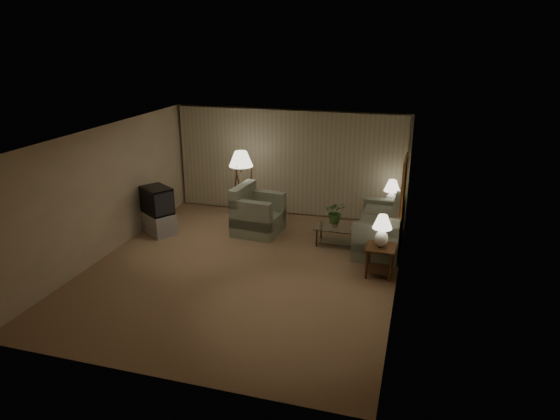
# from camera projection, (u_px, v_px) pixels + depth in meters

# --- Properties ---
(ground) EXTENTS (7.00, 7.00, 0.00)m
(ground) POSITION_uv_depth(u_px,v_px,m) (243.00, 268.00, 10.01)
(ground) COLOR #A27759
(ground) RESTS_ON ground
(room_shell) EXTENTS (6.04, 7.02, 2.72)m
(room_shell) POSITION_uv_depth(u_px,v_px,m) (266.00, 166.00, 10.79)
(room_shell) COLOR beige
(room_shell) RESTS_ON ground
(sofa) EXTENTS (1.89, 0.98, 0.83)m
(sofa) POSITION_uv_depth(u_px,v_px,m) (379.00, 230.00, 10.86)
(sofa) COLOR gray
(sofa) RESTS_ON ground
(armchair) EXTENTS (1.26, 1.21, 0.89)m
(armchair) POSITION_uv_depth(u_px,v_px,m) (258.00, 215.00, 11.66)
(armchair) COLOR gray
(armchair) RESTS_ON ground
(side_table_near) EXTENTS (0.55, 0.55, 0.60)m
(side_table_near) POSITION_uv_depth(u_px,v_px,m) (380.00, 255.00, 9.60)
(side_table_near) COLOR #3D1E10
(side_table_near) RESTS_ON ground
(side_table_far) EXTENTS (0.46, 0.39, 0.60)m
(side_table_far) POSITION_uv_depth(u_px,v_px,m) (390.00, 215.00, 11.81)
(side_table_far) COLOR #3D1E10
(side_table_far) RESTS_ON ground
(table_lamp_near) EXTENTS (0.37, 0.37, 0.64)m
(table_lamp_near) POSITION_uv_depth(u_px,v_px,m) (382.00, 228.00, 9.41)
(table_lamp_near) COLOR silver
(table_lamp_near) RESTS_ON side_table_near
(table_lamp_far) EXTENTS (0.38, 0.38, 0.65)m
(table_lamp_far) POSITION_uv_depth(u_px,v_px,m) (392.00, 191.00, 11.61)
(table_lamp_far) COLOR silver
(table_lamp_far) RESTS_ON side_table_far
(coffee_table) EXTENTS (1.15, 0.63, 0.41)m
(coffee_table) POSITION_uv_depth(u_px,v_px,m) (341.00, 233.00, 11.03)
(coffee_table) COLOR silver
(coffee_table) RESTS_ON ground
(tv_cabinet) EXTENTS (1.30, 1.28, 0.50)m
(tv_cabinet) POSITION_uv_depth(u_px,v_px,m) (159.00, 223.00, 11.71)
(tv_cabinet) COLOR #A4A4A7
(tv_cabinet) RESTS_ON ground
(crt_tv) EXTENTS (1.20, 1.18, 0.62)m
(crt_tv) POSITION_uv_depth(u_px,v_px,m) (157.00, 200.00, 11.52)
(crt_tv) COLOR black
(crt_tv) RESTS_ON tv_cabinet
(floor_lamp) EXTENTS (0.58, 0.58, 1.79)m
(floor_lamp) POSITION_uv_depth(u_px,v_px,m) (242.00, 185.00, 12.21)
(floor_lamp) COLOR #3D1E10
(floor_lamp) RESTS_ON ground
(ottoman) EXTENTS (0.78, 0.78, 0.41)m
(ottoman) POSITION_uv_depth(u_px,v_px,m) (246.00, 209.00, 12.74)
(ottoman) COLOR #AF6B3B
(ottoman) RESTS_ON ground
(vase) EXTENTS (0.19, 0.19, 0.17)m
(vase) POSITION_uv_depth(u_px,v_px,m) (335.00, 223.00, 11.00)
(vase) COLOR white
(vase) RESTS_ON coffee_table
(flowers) EXTENTS (0.51, 0.47, 0.49)m
(flowers) POSITION_uv_depth(u_px,v_px,m) (336.00, 209.00, 10.89)
(flowers) COLOR #407534
(flowers) RESTS_ON vase
(book) EXTENTS (0.27, 0.29, 0.02)m
(book) POSITION_uv_depth(u_px,v_px,m) (352.00, 230.00, 10.83)
(book) COLOR olive
(book) RESTS_ON coffee_table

